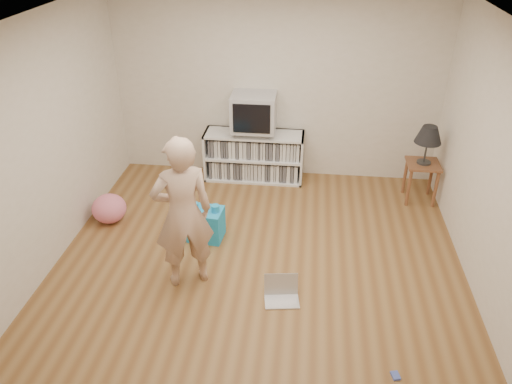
{
  "coord_description": "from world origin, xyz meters",
  "views": [
    {
      "loc": [
        0.48,
        -4.38,
        3.47
      ],
      "look_at": [
        -0.07,
        0.4,
        0.69
      ],
      "focal_mm": 35.0,
      "sensor_mm": 36.0,
      "label": 1
    }
  ],
  "objects_px": {
    "side_table": "(422,172)",
    "plush_blue": "(206,224)",
    "laptop": "(281,293)",
    "plush_pink": "(109,208)",
    "person": "(183,214)",
    "media_unit": "(254,155)",
    "dvd_deck": "(254,131)",
    "crt_tv": "(254,112)",
    "table_lamp": "(429,135)"
  },
  "relations": [
    {
      "from": "crt_tv",
      "to": "table_lamp",
      "type": "bearing_deg",
      "value": -9.16
    },
    {
      "from": "crt_tv",
      "to": "plush_pink",
      "type": "height_order",
      "value": "crt_tv"
    },
    {
      "from": "plush_blue",
      "to": "side_table",
      "type": "bearing_deg",
      "value": 29.61
    },
    {
      "from": "dvd_deck",
      "to": "crt_tv",
      "type": "distance_m",
      "value": 0.29
    },
    {
      "from": "media_unit",
      "to": "table_lamp",
      "type": "distance_m",
      "value": 2.38
    },
    {
      "from": "person",
      "to": "crt_tv",
      "type": "bearing_deg",
      "value": -124.82
    },
    {
      "from": "dvd_deck",
      "to": "side_table",
      "type": "xyz_separation_m",
      "value": [
        2.27,
        -0.37,
        -0.32
      ]
    },
    {
      "from": "laptop",
      "to": "plush_blue",
      "type": "xyz_separation_m",
      "value": [
        -0.97,
        0.96,
        0.13
      ]
    },
    {
      "from": "dvd_deck",
      "to": "table_lamp",
      "type": "height_order",
      "value": "table_lamp"
    },
    {
      "from": "laptop",
      "to": "plush_pink",
      "type": "distance_m",
      "value": 2.54
    },
    {
      "from": "media_unit",
      "to": "person",
      "type": "bearing_deg",
      "value": -100.15
    },
    {
      "from": "laptop",
      "to": "plush_pink",
      "type": "height_order",
      "value": "plush_pink"
    },
    {
      "from": "person",
      "to": "plush_blue",
      "type": "relative_size",
      "value": 3.56
    },
    {
      "from": "person",
      "to": "laptop",
      "type": "distance_m",
      "value": 1.28
    },
    {
      "from": "table_lamp",
      "to": "plush_blue",
      "type": "relative_size",
      "value": 1.11
    },
    {
      "from": "side_table",
      "to": "laptop",
      "type": "height_order",
      "value": "side_table"
    },
    {
      "from": "crt_tv",
      "to": "laptop",
      "type": "xyz_separation_m",
      "value": [
        0.58,
        -2.53,
        -0.96
      ]
    },
    {
      "from": "plush_pink",
      "to": "plush_blue",
      "type": "bearing_deg",
      "value": -9.89
    },
    {
      "from": "side_table",
      "to": "plush_blue",
      "type": "relative_size",
      "value": 1.18
    },
    {
      "from": "crt_tv",
      "to": "side_table",
      "type": "height_order",
      "value": "crt_tv"
    },
    {
      "from": "crt_tv",
      "to": "plush_blue",
      "type": "xyz_separation_m",
      "value": [
        -0.39,
        -1.57,
        -0.82
      ]
    },
    {
      "from": "plush_pink",
      "to": "person",
      "type": "bearing_deg",
      "value": -39.15
    },
    {
      "from": "side_table",
      "to": "plush_blue",
      "type": "distance_m",
      "value": 2.93
    },
    {
      "from": "media_unit",
      "to": "laptop",
      "type": "relative_size",
      "value": 3.69
    },
    {
      "from": "media_unit",
      "to": "plush_blue",
      "type": "xyz_separation_m",
      "value": [
        -0.39,
        -1.59,
        -0.15
      ]
    },
    {
      "from": "media_unit",
      "to": "dvd_deck",
      "type": "distance_m",
      "value": 0.39
    },
    {
      "from": "dvd_deck",
      "to": "table_lamp",
      "type": "distance_m",
      "value": 2.31
    },
    {
      "from": "side_table",
      "to": "person",
      "type": "distance_m",
      "value": 3.38
    },
    {
      "from": "laptop",
      "to": "dvd_deck",
      "type": "bearing_deg",
      "value": 94.55
    },
    {
      "from": "crt_tv",
      "to": "plush_blue",
      "type": "height_order",
      "value": "crt_tv"
    },
    {
      "from": "media_unit",
      "to": "dvd_deck",
      "type": "bearing_deg",
      "value": -90.0
    },
    {
      "from": "side_table",
      "to": "person",
      "type": "bearing_deg",
      "value": -143.57
    },
    {
      "from": "plush_blue",
      "to": "plush_pink",
      "type": "relative_size",
      "value": 1.1
    },
    {
      "from": "table_lamp",
      "to": "plush_pink",
      "type": "relative_size",
      "value": 1.22
    },
    {
      "from": "crt_tv",
      "to": "laptop",
      "type": "distance_m",
      "value": 2.77
    },
    {
      "from": "plush_pink",
      "to": "table_lamp",
      "type": "bearing_deg",
      "value": 14.03
    },
    {
      "from": "table_lamp",
      "to": "laptop",
      "type": "bearing_deg",
      "value": -128.04
    },
    {
      "from": "dvd_deck",
      "to": "person",
      "type": "xyz_separation_m",
      "value": [
        -0.43,
        -2.36,
        0.09
      ]
    },
    {
      "from": "media_unit",
      "to": "dvd_deck",
      "type": "relative_size",
      "value": 3.11
    },
    {
      "from": "side_table",
      "to": "laptop",
      "type": "xyz_separation_m",
      "value": [
        -1.69,
        -2.17,
        -0.35
      ]
    },
    {
      "from": "dvd_deck",
      "to": "side_table",
      "type": "height_order",
      "value": "dvd_deck"
    },
    {
      "from": "crt_tv",
      "to": "laptop",
      "type": "relative_size",
      "value": 1.58
    },
    {
      "from": "person",
      "to": "plush_blue",
      "type": "height_order",
      "value": "person"
    },
    {
      "from": "dvd_deck",
      "to": "crt_tv",
      "type": "xyz_separation_m",
      "value": [
        -0.0,
        -0.0,
        0.29
      ]
    },
    {
      "from": "media_unit",
      "to": "laptop",
      "type": "distance_m",
      "value": 2.63
    },
    {
      "from": "dvd_deck",
      "to": "plush_pink",
      "type": "xyz_separation_m",
      "value": [
        -1.67,
        -1.35,
        -0.55
      ]
    },
    {
      "from": "media_unit",
      "to": "plush_blue",
      "type": "height_order",
      "value": "media_unit"
    },
    {
      "from": "crt_tv",
      "to": "table_lamp",
      "type": "relative_size",
      "value": 1.17
    },
    {
      "from": "laptop",
      "to": "plush_pink",
      "type": "bearing_deg",
      "value": 143.91
    },
    {
      "from": "dvd_deck",
      "to": "laptop",
      "type": "xyz_separation_m",
      "value": [
        0.58,
        -2.54,
        -0.67
      ]
    }
  ]
}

